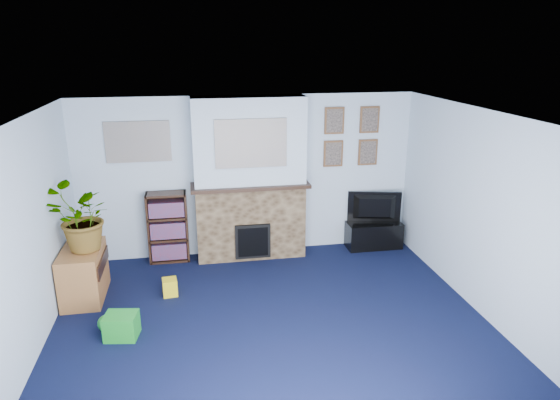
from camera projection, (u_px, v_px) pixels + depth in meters
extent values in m
cube|color=black|center=(273.00, 328.00, 5.71)|extent=(5.00, 4.50, 0.01)
cube|color=white|center=(272.00, 118.00, 4.98)|extent=(5.00, 4.50, 0.01)
cube|color=silver|center=(248.00, 176.00, 7.45)|extent=(5.00, 0.04, 2.40)
cube|color=silver|center=(330.00, 353.00, 3.24)|extent=(5.00, 0.04, 2.40)
cube|color=silver|center=(24.00, 246.00, 4.92)|extent=(0.04, 4.50, 2.40)
cube|color=silver|center=(486.00, 216.00, 5.77)|extent=(0.04, 4.50, 2.40)
cube|color=brown|center=(251.00, 222.00, 7.46)|extent=(1.60, 0.40, 1.10)
cube|color=brown|center=(249.00, 143.00, 7.10)|extent=(1.60, 0.40, 1.30)
cube|color=brown|center=(250.00, 185.00, 7.26)|extent=(1.72, 0.50, 0.05)
cube|color=brown|center=(253.00, 241.00, 7.34)|extent=(0.52, 0.08, 0.52)
cube|color=brown|center=(253.00, 242.00, 7.30)|extent=(0.44, 0.02, 0.44)
cube|color=gray|center=(251.00, 143.00, 6.89)|extent=(1.00, 0.03, 0.68)
cube|color=gray|center=(138.00, 142.00, 7.00)|extent=(0.90, 0.03, 0.58)
cube|color=brown|center=(334.00, 121.00, 7.41)|extent=(0.30, 0.03, 0.40)
cube|color=brown|center=(370.00, 120.00, 7.50)|extent=(0.30, 0.03, 0.40)
cube|color=brown|center=(333.00, 154.00, 7.56)|extent=(0.30, 0.03, 0.40)
cube|color=brown|center=(368.00, 152.00, 7.66)|extent=(0.30, 0.03, 0.40)
cube|color=black|center=(374.00, 234.00, 7.87)|extent=(0.86, 0.36, 0.41)
imported|color=black|center=(375.00, 208.00, 7.76)|extent=(0.84, 0.29, 0.48)
cube|color=black|center=(168.00, 224.00, 7.44)|extent=(0.58, 0.02, 1.05)
cube|color=black|center=(149.00, 228.00, 7.27)|extent=(0.03, 0.28, 1.05)
cube|color=black|center=(187.00, 226.00, 7.36)|extent=(0.03, 0.28, 1.05)
cube|color=black|center=(170.00, 259.00, 7.47)|extent=(0.56, 0.28, 0.03)
cube|color=black|center=(169.00, 238.00, 7.37)|extent=(0.56, 0.28, 0.03)
cube|color=black|center=(167.00, 217.00, 7.27)|extent=(0.56, 0.28, 0.03)
cube|color=black|center=(166.00, 194.00, 7.16)|extent=(0.56, 0.28, 0.03)
cube|color=black|center=(170.00, 250.00, 7.41)|extent=(0.50, 0.22, 0.24)
cube|color=black|center=(168.00, 229.00, 7.31)|extent=(0.50, 0.22, 0.24)
cube|color=black|center=(167.00, 208.00, 7.21)|extent=(0.50, 0.22, 0.22)
cube|color=#996031|center=(84.00, 272.00, 6.29)|extent=(0.47, 0.85, 0.66)
imported|color=#26661E|center=(80.00, 219.00, 6.03)|extent=(1.01, 1.00, 0.84)
cube|color=gold|center=(243.00, 180.00, 7.19)|extent=(0.11, 0.07, 0.15)
cylinder|color=#B2BFC6|center=(274.00, 178.00, 7.27)|extent=(0.05, 0.05, 0.15)
sphere|color=slate|center=(211.00, 182.00, 7.12)|extent=(0.14, 0.14, 0.14)
cylinder|color=yellow|center=(294.00, 178.00, 7.32)|extent=(0.06, 0.06, 0.13)
cube|color=#198C26|center=(121.00, 326.00, 5.49)|extent=(0.39, 0.33, 0.28)
sphere|color=#198C26|center=(106.00, 324.00, 5.62)|extent=(0.19, 0.19, 0.19)
cube|color=yellow|center=(170.00, 287.00, 6.41)|extent=(0.20, 0.20, 0.22)
cylinder|color=yellow|center=(84.00, 299.00, 6.20)|extent=(0.31, 0.14, 0.17)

